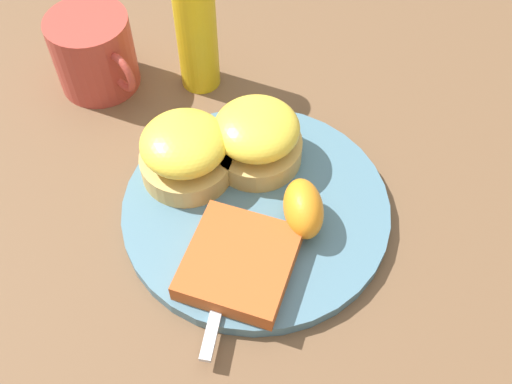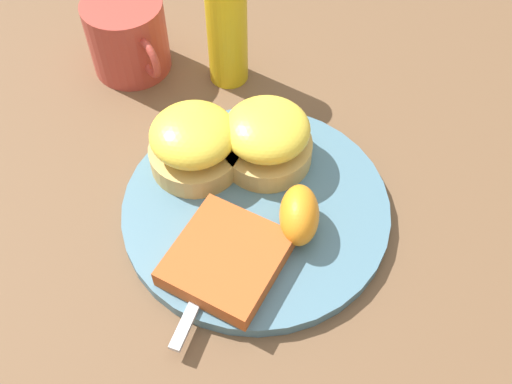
# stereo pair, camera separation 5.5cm
# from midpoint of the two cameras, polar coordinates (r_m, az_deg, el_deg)

# --- Properties ---
(ground_plane) EXTENTS (1.10, 1.10, 0.00)m
(ground_plane) POSITION_cam_midpoint_polar(r_m,az_deg,el_deg) (0.58, -2.72, -2.16)
(ground_plane) COLOR brown
(plate) EXTENTS (0.26, 0.26, 0.01)m
(plate) POSITION_cam_midpoint_polar(r_m,az_deg,el_deg) (0.58, -2.75, -1.77)
(plate) COLOR slate
(plate) RESTS_ON ground_plane
(sandwich_benedict_left) EXTENTS (0.09, 0.09, 0.06)m
(sandwich_benedict_left) POSITION_cam_midpoint_polar(r_m,az_deg,el_deg) (0.58, -2.66, 5.03)
(sandwich_benedict_left) COLOR tan
(sandwich_benedict_left) RESTS_ON plate
(sandwich_benedict_right) EXTENTS (0.09, 0.09, 0.06)m
(sandwich_benedict_right) POSITION_cam_midpoint_polar(r_m,az_deg,el_deg) (0.58, -9.50, 3.60)
(sandwich_benedict_right) COLOR tan
(sandwich_benedict_right) RESTS_ON plate
(hashbrown_patty) EXTENTS (0.12, 0.13, 0.02)m
(hashbrown_patty) POSITION_cam_midpoint_polar(r_m,az_deg,el_deg) (0.53, -4.63, -6.90)
(hashbrown_patty) COLOR #BB5524
(hashbrown_patty) RESTS_ON plate
(orange_wedge) EXTENTS (0.07, 0.07, 0.04)m
(orange_wedge) POSITION_cam_midpoint_polar(r_m,az_deg,el_deg) (0.54, 1.62, -1.78)
(orange_wedge) COLOR orange
(orange_wedge) RESTS_ON plate
(fork) EXTENTS (0.15, 0.20, 0.00)m
(fork) POSITION_cam_midpoint_polar(r_m,az_deg,el_deg) (0.56, -4.61, -3.05)
(fork) COLOR silver
(fork) RESTS_ON plate
(cup) EXTENTS (0.12, 0.09, 0.09)m
(cup) POSITION_cam_midpoint_polar(r_m,az_deg,el_deg) (0.70, -17.46, 12.38)
(cup) COLOR #B23D33
(cup) RESTS_ON ground_plane
(condiment_bottle) EXTENTS (0.04, 0.04, 0.14)m
(condiment_bottle) POSITION_cam_midpoint_polar(r_m,az_deg,el_deg) (0.66, -8.15, 14.66)
(condiment_bottle) COLOR gold
(condiment_bottle) RESTS_ON ground_plane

